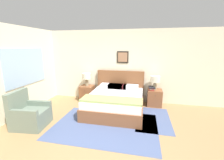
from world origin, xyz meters
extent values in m
plane|color=#99754C|center=(0.00, 0.00, 0.00)|extent=(16.00, 16.00, 0.00)
cube|color=beige|center=(0.00, 3.02, 1.30)|extent=(7.97, 0.06, 2.60)
cube|color=black|center=(-0.01, 2.97, 1.63)|extent=(0.41, 0.02, 0.42)
cube|color=#9E7051|center=(-0.01, 2.96, 1.63)|extent=(0.34, 0.00, 0.33)
cube|color=beige|center=(-2.82, 1.49, 1.30)|extent=(0.06, 5.39, 2.60)
cube|color=#9EBCDB|center=(-2.77, 1.49, 1.40)|extent=(0.02, 1.60, 1.10)
cube|color=#47567F|center=(-0.16, 1.00, 0.00)|extent=(2.64, 1.84, 0.01)
cube|color=#47567F|center=(1.08, 1.66, 0.00)|extent=(0.93, 1.56, 0.01)
cube|color=brown|center=(-0.07, 1.96, 0.14)|extent=(1.71, 1.92, 0.28)
cube|color=brown|center=(-0.07, 1.03, 0.32)|extent=(1.71, 0.06, 0.08)
cube|color=silver|center=(-0.07, 1.96, 0.42)|extent=(1.64, 1.85, 0.28)
cube|color=brown|center=(-0.07, 2.90, 0.85)|extent=(1.71, 0.06, 0.60)
cube|color=#8E9E5B|center=(-0.07, 1.37, 0.59)|extent=(1.68, 0.54, 0.06)
cube|color=silver|center=(-0.48, 2.67, 0.63)|extent=(0.52, 0.32, 0.14)
cube|color=silver|center=(0.34, 2.67, 0.63)|extent=(0.52, 0.32, 0.14)
cube|color=#9E2D33|center=(-0.07, 2.67, 0.63)|extent=(0.52, 0.32, 0.14)
cube|color=#9E2D33|center=(-0.20, 2.67, 0.63)|extent=(0.52, 0.32, 0.14)
cube|color=slate|center=(-2.01, 0.62, 0.22)|extent=(0.84, 0.80, 0.44)
cube|color=slate|center=(-2.34, 0.58, 0.68)|extent=(0.20, 0.73, 0.50)
cube|color=slate|center=(-2.05, 0.92, 0.51)|extent=(0.78, 0.18, 0.14)
cube|color=slate|center=(-1.98, 0.31, 0.51)|extent=(0.78, 0.18, 0.14)
cube|color=brown|center=(-1.31, 2.70, 0.28)|extent=(0.48, 0.47, 0.56)
sphere|color=#332D28|center=(-1.31, 2.46, 0.44)|extent=(0.02, 0.02, 0.02)
cube|color=brown|center=(1.16, 2.70, 0.28)|extent=(0.48, 0.47, 0.56)
sphere|color=#332D28|center=(1.16, 2.46, 0.44)|extent=(0.02, 0.02, 0.02)
cylinder|color=gray|center=(-1.31, 2.71, 0.67)|extent=(0.12, 0.12, 0.21)
cylinder|color=gray|center=(-1.31, 2.71, 0.81)|extent=(0.02, 0.02, 0.06)
cylinder|color=beige|center=(-1.31, 2.71, 0.94)|extent=(0.32, 0.32, 0.20)
cylinder|color=gray|center=(1.15, 2.71, 0.67)|extent=(0.12, 0.12, 0.21)
cylinder|color=gray|center=(1.15, 2.71, 0.81)|extent=(0.02, 0.02, 0.06)
cylinder|color=beige|center=(1.15, 2.71, 0.94)|extent=(0.32, 0.32, 0.20)
cube|color=#B7332D|center=(1.05, 2.66, 0.58)|extent=(0.20, 0.24, 0.03)
cube|color=silver|center=(1.05, 2.66, 0.61)|extent=(0.18, 0.22, 0.03)
cube|color=#B7332D|center=(1.05, 2.66, 0.63)|extent=(0.19, 0.23, 0.02)
cube|color=#232328|center=(1.05, 2.66, 0.66)|extent=(0.22, 0.29, 0.03)
camera|label=1|loc=(0.75, -2.40, 2.02)|focal=24.00mm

